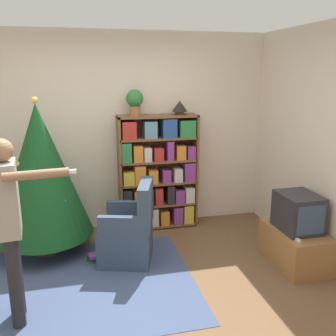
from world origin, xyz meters
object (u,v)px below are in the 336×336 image
(christmas_tree, at_px, (41,172))
(standing_person, at_px, (10,218))
(table_lamp, at_px, (180,107))
(bookshelf, at_px, (158,173))
(television, at_px, (298,212))
(potted_plant, at_px, (135,101))
(armchair, at_px, (129,233))

(christmas_tree, bearing_deg, standing_person, -95.83)
(christmas_tree, xyz_separation_m, table_lamp, (1.75, 0.42, 0.66))
(bookshelf, distance_m, television, 1.87)
(television, height_order, potted_plant, potted_plant)
(armchair, height_order, potted_plant, potted_plant)
(television, relative_size, christmas_tree, 0.27)
(bookshelf, distance_m, christmas_tree, 1.53)
(table_lamp, bearing_deg, potted_plant, 180.00)
(standing_person, height_order, table_lamp, table_lamp)
(armchair, relative_size, standing_person, 0.58)
(standing_person, relative_size, potted_plant, 4.83)
(christmas_tree, relative_size, potted_plant, 5.55)
(bookshelf, bearing_deg, christmas_tree, -164.28)
(potted_plant, distance_m, table_lamp, 0.60)
(potted_plant, bearing_deg, bookshelf, -1.44)
(christmas_tree, xyz_separation_m, standing_person, (-0.13, -1.30, -0.04))
(christmas_tree, distance_m, potted_plant, 1.44)
(christmas_tree, height_order, standing_person, christmas_tree)
(bookshelf, xyz_separation_m, standing_person, (-1.59, -1.71, 0.17))
(armchair, bearing_deg, potted_plant, -178.18)
(television, xyz_separation_m, christmas_tree, (-2.71, 0.97, 0.37))
(armchair, distance_m, potted_plant, 1.67)
(potted_plant, bearing_deg, armchair, -104.21)
(table_lamp, bearing_deg, christmas_tree, -166.59)
(potted_plant, bearing_deg, television, -41.80)
(bookshelf, relative_size, potted_plant, 4.69)
(christmas_tree, height_order, potted_plant, potted_plant)
(armchair, xyz_separation_m, potted_plant, (0.22, 0.88, 1.41))
(bookshelf, distance_m, potted_plant, 1.01)
(television, xyz_separation_m, table_lamp, (-0.96, 1.39, 1.03))
(bookshelf, xyz_separation_m, armchair, (-0.52, -0.87, -0.45))
(bookshelf, distance_m, standing_person, 2.34)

